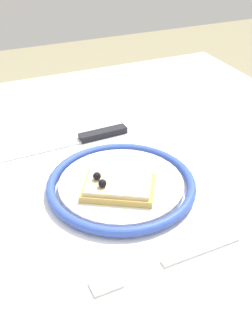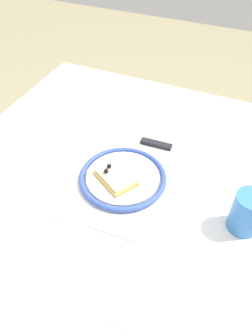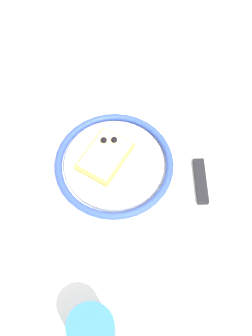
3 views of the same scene
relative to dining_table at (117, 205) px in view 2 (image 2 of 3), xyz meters
The scene contains 8 objects.
ground_plane 0.63m from the dining_table, ahead, with size 6.00×6.00×0.00m, color gray.
dining_table is the anchor object (origin of this frame).
plate 0.09m from the dining_table, 13.25° to the right, with size 0.22×0.22×0.02m.
pizza_slice_near 0.10m from the dining_table, 37.61° to the left, with size 0.11×0.12×0.03m.
knife 0.20m from the dining_table, ahead, with size 0.03×0.24×0.01m.
fork 0.16m from the dining_table, behind, with size 0.02×0.20×0.00m.
cup 0.33m from the dining_table, 89.46° to the right, with size 0.07×0.07×0.10m, color #3372BF.
napkin 0.32m from the dining_table, 144.26° to the right, with size 0.11×0.12×0.00m, color white.
Camera 2 is at (-0.50, -0.24, 1.32)m, focal length 34.88 mm.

